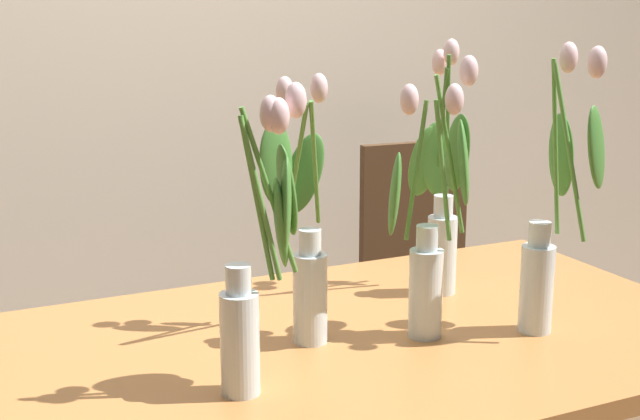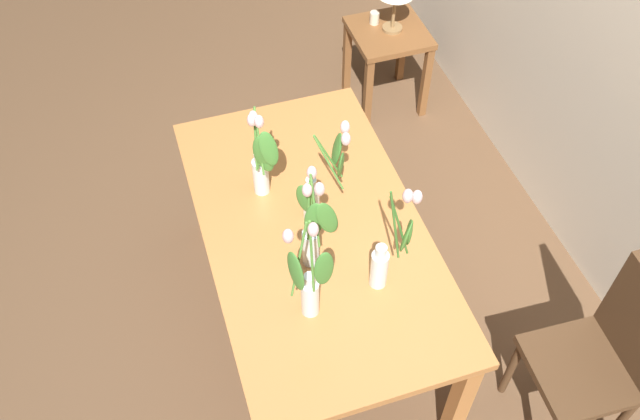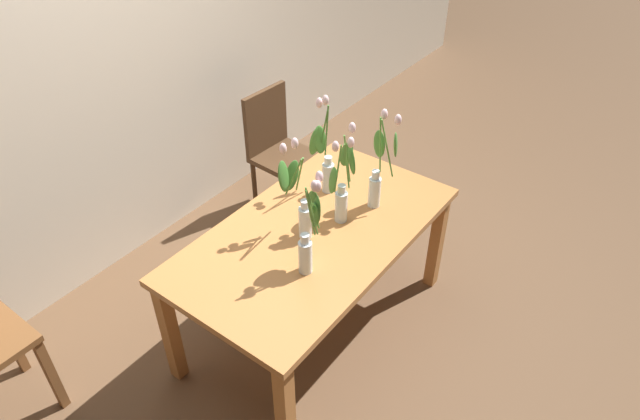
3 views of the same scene
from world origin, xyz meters
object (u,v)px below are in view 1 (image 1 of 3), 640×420
at_px(tulip_vase_3, 550,237).
at_px(tulip_vase_0, 305,248).
at_px(tulip_vase_4, 439,214).
at_px(tulip_vase_1, 432,233).
at_px(dining_chair, 427,265).
at_px(dining_table, 341,381).
at_px(tulip_vase_2, 258,275).

bearing_deg(tulip_vase_3, tulip_vase_0, 157.47).
relative_size(tulip_vase_0, tulip_vase_4, 0.90).
distance_m(tulip_vase_1, dining_chair, 1.27).
relative_size(tulip_vase_3, tulip_vase_4, 1.01).
distance_m(dining_table, dining_chair, 1.26).
distance_m(tulip_vase_3, dining_chair, 1.24).
distance_m(tulip_vase_3, tulip_vase_4, 0.33).
bearing_deg(dining_chair, tulip_vase_4, -121.00).
bearing_deg(tulip_vase_2, tulip_vase_1, 13.00).
distance_m(tulip_vase_0, tulip_vase_2, 0.27).
relative_size(tulip_vase_0, tulip_vase_1, 0.93).
bearing_deg(tulip_vase_0, dining_chair, 46.33).
distance_m(dining_table, tulip_vase_4, 0.48).
height_order(tulip_vase_1, tulip_vase_4, tulip_vase_4).
xyz_separation_m(tulip_vase_1, tulip_vase_3, (0.23, -0.08, -0.01)).
xyz_separation_m(dining_table, tulip_vase_0, (-0.06, 0.05, 0.27)).
xyz_separation_m(tulip_vase_1, tulip_vase_2, (-0.40, -0.09, -0.01)).
distance_m(tulip_vase_1, tulip_vase_3, 0.24).
height_order(tulip_vase_1, tulip_vase_2, tulip_vase_1).
bearing_deg(tulip_vase_4, tulip_vase_0, -161.37).
bearing_deg(tulip_vase_1, dining_chair, 57.78).
relative_size(dining_table, tulip_vase_2, 3.02).
xyz_separation_m(tulip_vase_1, dining_chair, (0.64, 1.01, -0.43)).
bearing_deg(dining_table, tulip_vase_4, 28.31).
bearing_deg(tulip_vase_3, tulip_vase_1, 159.94).
bearing_deg(dining_chair, tulip_vase_3, -110.59).
xyz_separation_m(tulip_vase_3, tulip_vase_4, (-0.05, 0.32, -0.02)).
xyz_separation_m(dining_table, tulip_vase_2, (-0.23, -0.15, 0.30)).
bearing_deg(tulip_vase_1, tulip_vase_0, 155.11).
bearing_deg(dining_chair, dining_table, -130.18).
distance_m(tulip_vase_0, dining_chair, 1.31).
height_order(tulip_vase_2, dining_chair, tulip_vase_2).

